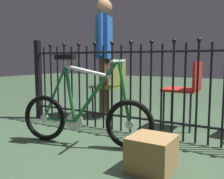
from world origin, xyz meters
TOP-DOWN VIEW (x-y plane):
  - ground_plane at (0.00, 0.00)m, footprint 20.00×20.00m
  - iron_fence at (-0.05, 0.55)m, footprint 3.41×0.07m
  - bicycle at (-0.37, -0.06)m, footprint 1.38×0.47m
  - chair_olive at (-0.78, 1.16)m, footprint 0.42×0.41m
  - chair_red at (0.34, 1.07)m, footprint 0.42×0.41m
  - person_visitor at (-0.92, 1.16)m, footprint 0.26×0.46m
  - display_crate at (0.45, -0.29)m, footprint 0.33×0.33m

SIDE VIEW (x-z plane):
  - ground_plane at x=0.00m, z-range 0.00..0.00m
  - display_crate at x=0.45m, z-range 0.00..0.27m
  - bicycle at x=-0.37m, z-range -0.15..0.76m
  - chair_olive at x=-0.78m, z-range 0.09..0.96m
  - chair_red at x=0.34m, z-range 0.11..0.94m
  - iron_fence at x=-0.05m, z-range 0.00..1.13m
  - person_visitor at x=-0.92m, z-range 0.18..1.90m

